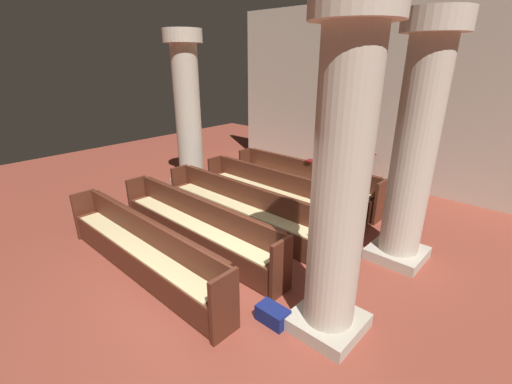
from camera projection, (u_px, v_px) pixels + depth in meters
The scene contains 13 objects.
ground_plane at pixel (214, 286), 5.15m from camera, with size 19.20×19.20×0.00m, color brown.
back_wall at pixel (397, 97), 8.50m from camera, with size 10.00×0.16×4.50m, color beige.
pew_row_0 at pixel (303, 179), 8.18m from camera, with size 3.85×0.46×0.88m.
pew_row_1 at pixel (275, 191), 7.44m from camera, with size 3.85×0.46×0.88m.
pew_row_2 at pixel (240, 206), 6.71m from camera, with size 3.85×0.47×0.88m.
pew_row_3 at pixel (196, 224), 5.98m from camera, with size 3.85×0.46×0.88m.
pew_row_4 at pixel (141, 247), 5.25m from camera, with size 3.85×0.46×0.88m.
pillar_aisle_side at pixel (415, 144), 5.16m from camera, with size 0.91×0.91×3.78m.
pillar_far_side at pixel (188, 110), 8.48m from camera, with size 0.91×0.91×3.78m.
pillar_aisle_rear at pixel (341, 181), 3.64m from camera, with size 0.88×0.88×3.78m.
lectern at pixel (362, 174), 8.63m from camera, with size 0.48×0.45×1.08m.
hymn_book at pixel (310, 161), 8.13m from camera, with size 0.17×0.20×0.03m, color maroon.
kneeler_box_navy at pixel (273, 315), 4.41m from camera, with size 0.41×0.24×0.22m, color navy.
Camera 1 is at (3.36, -2.73, 3.18)m, focal length 24.27 mm.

